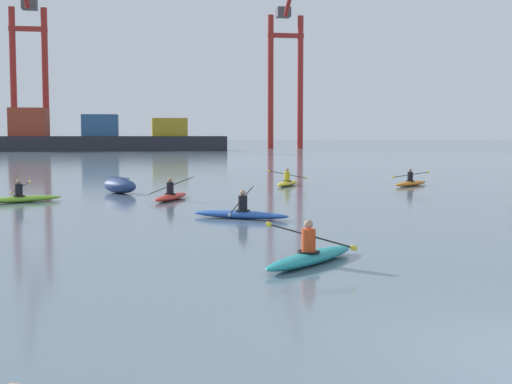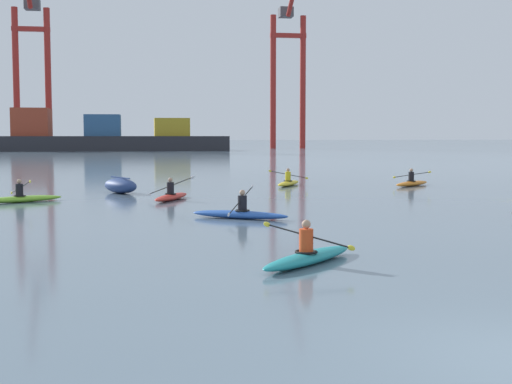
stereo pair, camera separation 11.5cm
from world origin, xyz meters
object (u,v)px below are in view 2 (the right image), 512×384
at_px(gantry_crane_west, 31,54).
at_px(kayak_yellow, 288,183).
at_px(container_barge, 100,138).
at_px(gantry_crane_west_mid, 289,58).
at_px(kayak_lime, 22,198).
at_px(kayak_blue, 240,213).
at_px(kayak_orange, 412,183).
at_px(kayak_teal, 308,256).
at_px(capsized_dinghy, 120,186).
at_px(kayak_red, 171,196).

distance_m(gantry_crane_west, kayak_yellow, 108.24).
bearing_deg(kayak_yellow, container_barge, 99.35).
height_order(gantry_crane_west_mid, kayak_lime, gantry_crane_west_mid).
height_order(gantry_crane_west, kayak_blue, gantry_crane_west).
bearing_deg(kayak_lime, kayak_orange, 17.95).
xyz_separation_m(container_barge, kayak_blue, (10.15, -104.84, -2.14)).
relative_size(gantry_crane_west_mid, kayak_teal, 13.32).
bearing_deg(kayak_teal, container_barge, 95.27).
bearing_deg(container_barge, gantry_crane_west, 135.98).
xyz_separation_m(gantry_crane_west_mid, kayak_lime, (-35.07, -112.88, -18.31)).
relative_size(container_barge, capsized_dinghy, 15.58).
bearing_deg(kayak_orange, kayak_red, -154.67).
bearing_deg(container_barge, kayak_orange, -76.83).
distance_m(kayak_red, kayak_blue, 7.32).
bearing_deg(gantry_crane_west_mid, kayak_red, -104.40).
height_order(container_barge, kayak_orange, container_barge).
xyz_separation_m(gantry_crane_west, kayak_teal, (23.61, -125.92, -17.84)).
relative_size(kayak_orange, kayak_blue, 0.91).
bearing_deg(kayak_blue, container_barge, 95.53).
bearing_deg(container_barge, kayak_teal, -84.73).
xyz_separation_m(kayak_lime, kayak_orange, (19.29, 6.25, -0.00)).
bearing_deg(kayak_lime, capsized_dinghy, 46.01).
relative_size(gantry_crane_west_mid, kayak_red, 11.36).
bearing_deg(kayak_yellow, kayak_red, -131.56).
distance_m(gantry_crane_west_mid, kayak_lime, 119.61).
height_order(container_barge, kayak_yellow, container_barge).
bearing_deg(kayak_blue, capsized_dinghy, 110.58).
bearing_deg(container_barge, kayak_blue, -84.47).
relative_size(kayak_lime, kayak_yellow, 0.99).
distance_m(capsized_dinghy, kayak_yellow, 9.54).
relative_size(gantry_crane_west_mid, kayak_blue, 11.84).
distance_m(container_barge, kayak_teal, 113.69).
relative_size(gantry_crane_west_mid, capsized_dinghy, 13.53).
bearing_deg(kayak_red, kayak_teal, -81.77).
bearing_deg(kayak_yellow, capsized_dinghy, -158.47).
bearing_deg(capsized_dinghy, kayak_yellow, 21.53).
height_order(gantry_crane_west_mid, capsized_dinghy, gantry_crane_west_mid).
bearing_deg(gantry_crane_west_mid, container_barge, -157.91).
bearing_deg(kayak_teal, gantry_crane_west_mid, 78.22).
distance_m(kayak_blue, kayak_yellow, 15.31).
bearing_deg(kayak_yellow, gantry_crane_west, 105.23).
xyz_separation_m(gantry_crane_west_mid, kayak_blue, (-27.05, -119.94, -18.31)).
bearing_deg(capsized_dinghy, gantry_crane_west, 100.20).
bearing_deg(kayak_yellow, kayak_lime, -149.50).
height_order(gantry_crane_west, kayak_lime, gantry_crane_west).
distance_m(gantry_crane_west, kayak_red, 113.97).
relative_size(gantry_crane_west_mid, kayak_lime, 11.76).
xyz_separation_m(container_barge, kayak_orange, (21.42, -91.53, -2.14)).
xyz_separation_m(capsized_dinghy, kayak_orange, (15.43, 2.24, -0.18)).
height_order(gantry_crane_west_mid, kayak_red, gantry_crane_west_mid).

